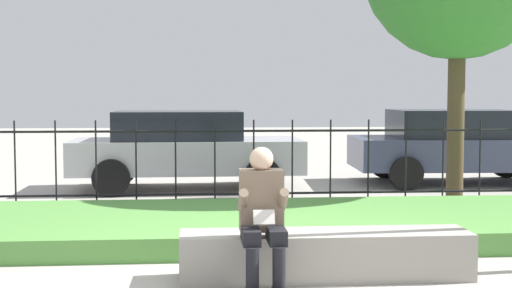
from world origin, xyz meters
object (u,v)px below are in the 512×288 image
at_px(stone_bench, 325,258).
at_px(person_seated_reader, 262,213).
at_px(car_parked_center, 185,148).
at_px(car_parked_right, 457,145).

distance_m(stone_bench, person_seated_reader, 0.83).
bearing_deg(stone_bench, car_parked_center, 102.39).
xyz_separation_m(stone_bench, car_parked_right, (3.75, 6.73, 0.54)).
bearing_deg(car_parked_right, car_parked_center, -172.70).
height_order(person_seated_reader, car_parked_right, car_parked_right).
height_order(stone_bench, car_parked_right, car_parked_right).
bearing_deg(car_parked_right, person_seated_reader, -118.90).
relative_size(person_seated_reader, car_parked_center, 0.30).
bearing_deg(car_parked_center, stone_bench, -78.45).
height_order(stone_bench, car_parked_center, car_parked_center).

